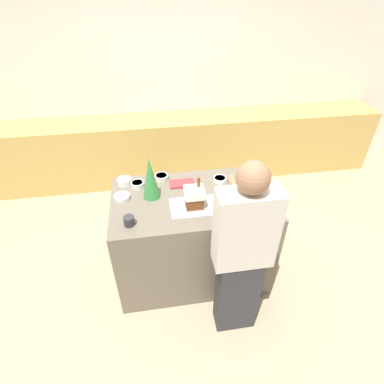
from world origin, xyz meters
The scene contains 17 objects.
ground_plane centered at (0.00, 0.00, 0.00)m, with size 12.00×12.00×0.00m, color tan.
wall_back centered at (0.00, 2.19, 1.30)m, with size 8.00×0.05×2.60m.
back_cabinet_block centered at (0.00, 1.86, 0.46)m, with size 6.00×0.60×0.92m.
kitchen_island centered at (0.00, 0.00, 0.47)m, with size 1.42×0.86×0.94m.
baking_tray centered at (-0.01, -0.13, 0.94)m, with size 0.40×0.28×0.01m.
gingerbread_house centered at (-0.01, -0.13, 1.04)m, with size 0.16×0.14×0.27m.
decorative_tree centered at (-0.35, 0.07, 1.13)m, with size 0.15×0.15×0.38m.
candy_bowl_behind_tray centered at (-0.25, 0.33, 0.96)m, with size 0.13×0.13×0.05m.
candy_bowl_near_tray_left centered at (0.57, 0.28, 0.96)m, with size 0.13×0.13×0.04m.
candy_bowl_near_tray_right centered at (-0.47, 0.23, 0.97)m, with size 0.12×0.12×0.05m.
candy_bowl_far_right centered at (0.44, -0.01, 0.96)m, with size 0.11×0.11×0.04m.
candy_bowl_beside_tree centered at (-0.61, 0.07, 0.96)m, with size 0.14×0.14×0.04m.
candy_bowl_front_corner centered at (0.30, 0.22, 0.96)m, with size 0.13×0.13×0.04m.
candy_bowl_center_rear centered at (-0.59, 0.31, 0.97)m, with size 0.13×0.13×0.05m.
cookbook centered at (-0.06, 0.22, 0.95)m, with size 0.23×0.13×0.02m.
mug centered at (-0.54, -0.27, 0.98)m, with size 0.08×0.08×0.08m.
person centered at (0.27, -0.64, 0.85)m, with size 0.43×0.54×1.64m.
Camera 1 is at (-0.33, -2.07, 2.52)m, focal length 28.00 mm.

